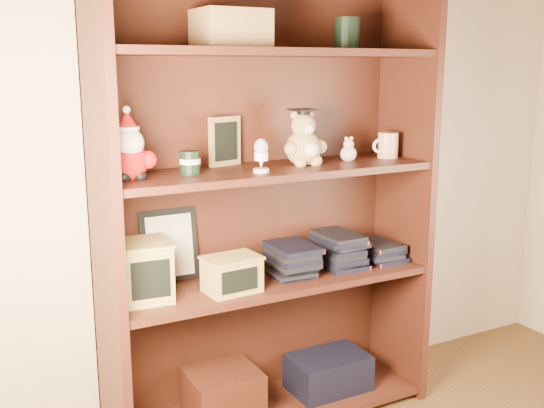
{
  "coord_description": "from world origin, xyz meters",
  "views": [
    {
      "loc": [
        -1.06,
        -0.62,
        1.29
      ],
      "look_at": [
        -0.04,
        1.3,
        0.82
      ],
      "focal_mm": 42.0,
      "sensor_mm": 36.0,
      "label": 1
    }
  ],
  "objects_px": {
    "grad_teddy_bear": "(304,143)",
    "teacher_mug": "(387,145)",
    "bookcase": "(265,213)",
    "treats_box": "(143,271)"
  },
  "relations": [
    {
      "from": "bookcase",
      "to": "grad_teddy_bear",
      "type": "xyz_separation_m",
      "value": [
        0.13,
        -0.06,
        0.25
      ]
    },
    {
      "from": "bookcase",
      "to": "grad_teddy_bear",
      "type": "relative_size",
      "value": 7.87
    },
    {
      "from": "bookcase",
      "to": "treats_box",
      "type": "xyz_separation_m",
      "value": [
        -0.47,
        -0.05,
        -0.13
      ]
    },
    {
      "from": "grad_teddy_bear",
      "to": "teacher_mug",
      "type": "distance_m",
      "value": 0.37
    },
    {
      "from": "grad_teddy_bear",
      "to": "treats_box",
      "type": "xyz_separation_m",
      "value": [
        -0.6,
        0.01,
        -0.38
      ]
    },
    {
      "from": "bookcase",
      "to": "teacher_mug",
      "type": "height_order",
      "value": "bookcase"
    },
    {
      "from": "bookcase",
      "to": "treats_box",
      "type": "height_order",
      "value": "bookcase"
    },
    {
      "from": "grad_teddy_bear",
      "to": "bookcase",
      "type": "bearing_deg",
      "value": 156.02
    },
    {
      "from": "grad_teddy_bear",
      "to": "teacher_mug",
      "type": "xyz_separation_m",
      "value": [
        0.37,
        0.01,
        -0.03
      ]
    },
    {
      "from": "grad_teddy_bear",
      "to": "treats_box",
      "type": "distance_m",
      "value": 0.71
    }
  ]
}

